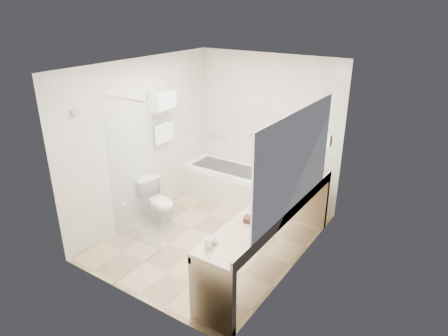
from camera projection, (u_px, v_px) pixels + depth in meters
The scene contains 25 objects.
floor at pixel (213, 236), 5.96m from camera, with size 3.20×3.20×0.00m, color tan.
ceiling at pixel (211, 65), 4.99m from camera, with size 2.60×3.20×0.10m, color silver.
wall_back at pixel (267, 129), 6.70m from camera, with size 2.60×0.10×2.50m, color beige.
wall_front at pixel (125, 204), 4.24m from camera, with size 2.60×0.10×2.50m, color beige.
wall_left at pixel (143, 141), 6.14m from camera, with size 0.10×3.20×2.50m, color beige.
wall_right at pixel (300, 180), 4.81m from camera, with size 0.10×3.20×2.50m, color beige.
bathtub at pixel (230, 183), 7.06m from camera, with size 1.60×0.73×0.59m.
grab_bar_short at pixel (219, 137), 7.27m from camera, with size 0.03×0.03×0.40m, color silver.
grab_bar_long at pixel (263, 130), 6.69m from camera, with size 0.03×0.03×0.60m, color silver.
shower_enclosure at pixel (131, 183), 5.16m from camera, with size 0.96×0.91×2.11m.
towel_shelf at pixel (163, 106), 6.14m from camera, with size 0.24×0.55×0.81m.
vanity_counter at pixel (271, 223), 5.07m from camera, with size 0.55×2.70×0.95m.
sink at pixel (288, 199), 5.29m from camera, with size 0.40×0.52×0.14m, color white.
faucet at pixel (299, 194), 5.17m from camera, with size 0.03×0.03×0.14m, color silver.
mirror at pixel (296, 161), 4.58m from camera, with size 0.02×2.00×1.20m, color #B0B5BD.
hairdryer_unit at pixel (328, 140), 5.56m from camera, with size 0.08×0.10×0.18m, color white.
toilet at pixel (158, 203), 6.21m from camera, with size 0.39×0.70×0.68m, color white.
amenity_basket at pixel (252, 220), 4.67m from camera, with size 0.18×0.12×0.06m, color #452518.
soap_bottle_a at pixel (208, 244), 4.19m from camera, with size 0.07×0.15×0.07m, color white.
soap_bottle_b at pixel (214, 240), 4.25m from camera, with size 0.09×0.12×0.09m, color white.
water_bottle_left at pixel (301, 172), 5.82m from camera, with size 0.06×0.06×0.18m.
water_bottle_mid at pixel (305, 177), 5.69m from camera, with size 0.05×0.05×0.17m.
water_bottle_right at pixel (307, 175), 5.68m from camera, with size 0.07×0.07×0.22m.
drinking_glass_near at pixel (279, 184), 5.53m from camera, with size 0.07×0.07×0.09m, color silver.
drinking_glass_far at pixel (296, 181), 5.64m from camera, with size 0.07×0.07×0.09m, color silver.
Camera 1 is at (2.97, -4.15, 3.25)m, focal length 32.00 mm.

